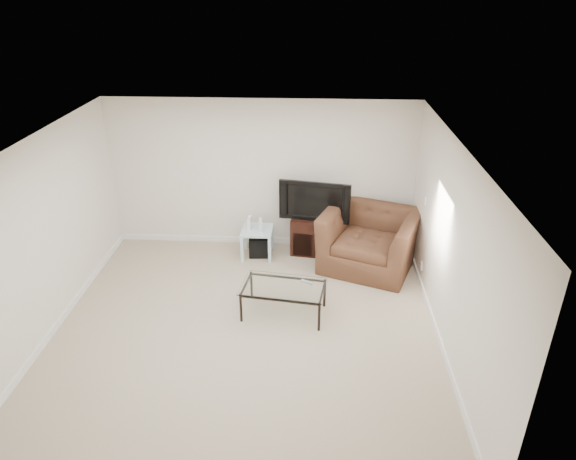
# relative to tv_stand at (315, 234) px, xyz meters

# --- Properties ---
(floor) EXTENTS (5.00, 5.00, 0.00)m
(floor) POSITION_rel_tv_stand_xyz_m (-0.90, -2.24, -0.32)
(floor) COLOR tan
(floor) RESTS_ON ground
(ceiling) EXTENTS (5.00, 5.00, 0.00)m
(ceiling) POSITION_rel_tv_stand_xyz_m (-0.90, -2.24, 2.18)
(ceiling) COLOR white
(ceiling) RESTS_ON ground
(wall_back) EXTENTS (5.00, 0.02, 2.50)m
(wall_back) POSITION_rel_tv_stand_xyz_m (-0.90, 0.26, 0.93)
(wall_back) COLOR silver
(wall_back) RESTS_ON ground
(wall_left) EXTENTS (0.02, 5.00, 2.50)m
(wall_left) POSITION_rel_tv_stand_xyz_m (-3.40, -2.24, 0.93)
(wall_left) COLOR silver
(wall_left) RESTS_ON ground
(wall_right) EXTENTS (0.02, 5.00, 2.50)m
(wall_right) POSITION_rel_tv_stand_xyz_m (1.60, -2.24, 0.93)
(wall_right) COLOR silver
(wall_right) RESTS_ON ground
(plate_back) EXTENTS (0.12, 0.02, 0.12)m
(plate_back) POSITION_rel_tv_stand_xyz_m (-2.30, 0.25, 0.93)
(plate_back) COLOR white
(plate_back) RESTS_ON wall_back
(plate_right_switch) EXTENTS (0.02, 0.09, 0.13)m
(plate_right_switch) POSITION_rel_tv_stand_xyz_m (1.59, -0.64, 0.93)
(plate_right_switch) COLOR white
(plate_right_switch) RESTS_ON wall_right
(plate_right_outlet) EXTENTS (0.02, 0.08, 0.12)m
(plate_right_outlet) POSITION_rel_tv_stand_xyz_m (1.59, -0.94, -0.02)
(plate_right_outlet) COLOR white
(plate_right_outlet) RESTS_ON wall_right
(tv_stand) EXTENTS (0.82, 0.62, 0.63)m
(tv_stand) POSITION_rel_tv_stand_xyz_m (0.00, 0.00, 0.00)
(tv_stand) COLOR black
(tv_stand) RESTS_ON floor
(dvd_player) EXTENTS (0.42, 0.32, 0.05)m
(dvd_player) POSITION_rel_tv_stand_xyz_m (-0.01, -0.04, 0.21)
(dvd_player) COLOR black
(dvd_player) RESTS_ON tv_stand
(television) EXTENTS (1.09, 0.40, 0.66)m
(television) POSITION_rel_tv_stand_xyz_m (-0.00, -0.03, 0.65)
(television) COLOR black
(television) RESTS_ON tv_stand
(side_table) EXTENTS (0.50, 0.50, 0.48)m
(side_table) POSITION_rel_tv_stand_xyz_m (-0.95, -0.19, -0.08)
(side_table) COLOR #AEC1D2
(side_table) RESTS_ON floor
(subwoofer) EXTENTS (0.35, 0.35, 0.33)m
(subwoofer) POSITION_rel_tv_stand_xyz_m (-0.92, -0.17, -0.15)
(subwoofer) COLOR black
(subwoofer) RESTS_ON floor
(game_console) EXTENTS (0.06, 0.16, 0.22)m
(game_console) POSITION_rel_tv_stand_xyz_m (-1.07, -0.21, 0.27)
(game_console) COLOR white
(game_console) RESTS_ON side_table
(game_case) EXTENTS (0.07, 0.14, 0.19)m
(game_case) POSITION_rel_tv_stand_xyz_m (-0.89, -0.21, 0.26)
(game_case) COLOR silver
(game_case) RESTS_ON side_table
(recliner) EXTENTS (1.65, 1.36, 1.23)m
(recliner) POSITION_rel_tv_stand_xyz_m (0.84, -0.45, 0.30)
(recliner) COLOR #492C1B
(recliner) RESTS_ON floor
(coffee_table) EXTENTS (1.21, 0.79, 0.44)m
(coffee_table) POSITION_rel_tv_stand_xyz_m (-0.42, -1.82, -0.10)
(coffee_table) COLOR black
(coffee_table) RESTS_ON floor
(remote) EXTENTS (0.18, 0.12, 0.02)m
(remote) POSITION_rel_tv_stand_xyz_m (-0.11, -1.72, 0.14)
(remote) COLOR #B2B2B7
(remote) RESTS_ON coffee_table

